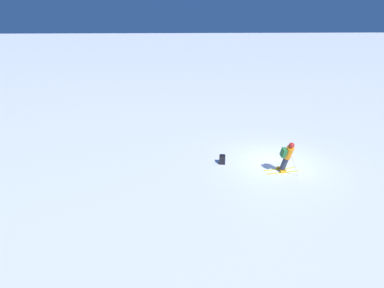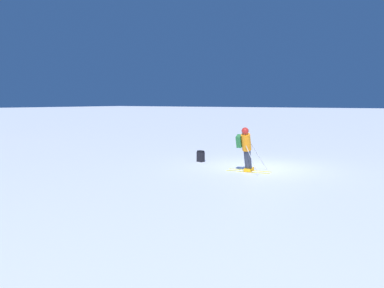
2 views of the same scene
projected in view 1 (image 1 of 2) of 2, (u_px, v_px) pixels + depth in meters
The scene contains 3 objects.
ground_plane at pixel (275, 162), 15.45m from camera, with size 300.00×300.00×0.00m, color white.
skier at pixel (287, 156), 13.86m from camera, with size 1.49×1.76×1.78m.
spare_backpack at pixel (222, 159), 15.18m from camera, with size 0.27×0.33×0.50m.
Camera 1 is at (-13.57, 5.19, 6.84)m, focal length 28.00 mm.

